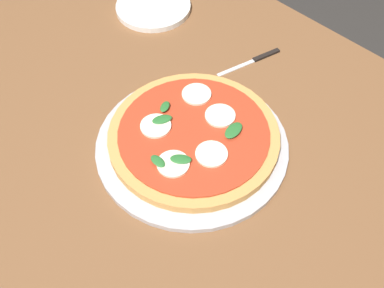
% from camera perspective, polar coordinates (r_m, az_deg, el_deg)
% --- Properties ---
extents(ground_plane, '(6.00, 6.00, 0.00)m').
position_cam_1_polar(ground_plane, '(1.59, -3.02, -15.10)').
color(ground_plane, '#2D2B28').
extents(dining_table, '(1.39, 1.03, 0.74)m').
position_cam_1_polar(dining_table, '(1.03, -4.51, -0.86)').
color(dining_table, brown).
rests_on(dining_table, ground_plane).
extents(serving_tray, '(0.38, 0.38, 0.01)m').
position_cam_1_polar(serving_tray, '(0.91, 0.00, -0.15)').
color(serving_tray, '#B2B2B7').
rests_on(serving_tray, dining_table).
extents(pizza, '(0.34, 0.34, 0.03)m').
position_cam_1_polar(pizza, '(0.90, 0.20, 1.06)').
color(pizza, tan).
rests_on(pizza, serving_tray).
extents(plate_white, '(0.19, 0.19, 0.01)m').
position_cam_1_polar(plate_white, '(1.24, -4.76, 16.37)').
color(plate_white, white).
rests_on(plate_white, dining_table).
extents(knife, '(0.05, 0.17, 0.01)m').
position_cam_1_polar(knife, '(1.10, 7.94, 10.27)').
color(knife, black).
rests_on(knife, dining_table).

